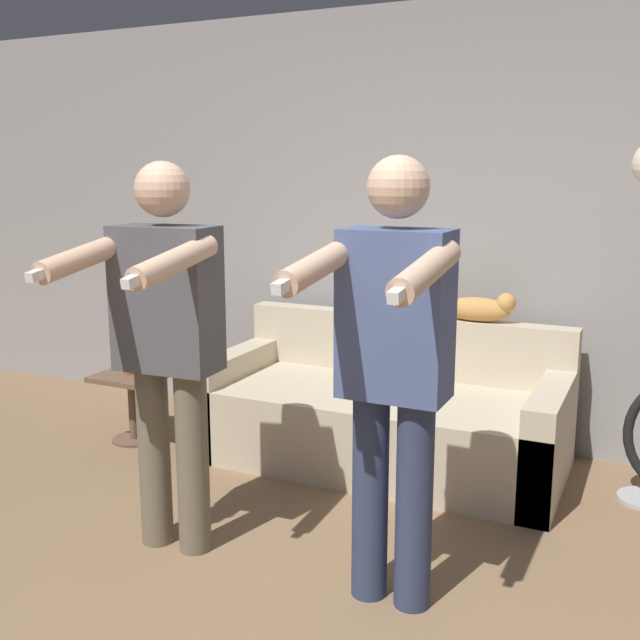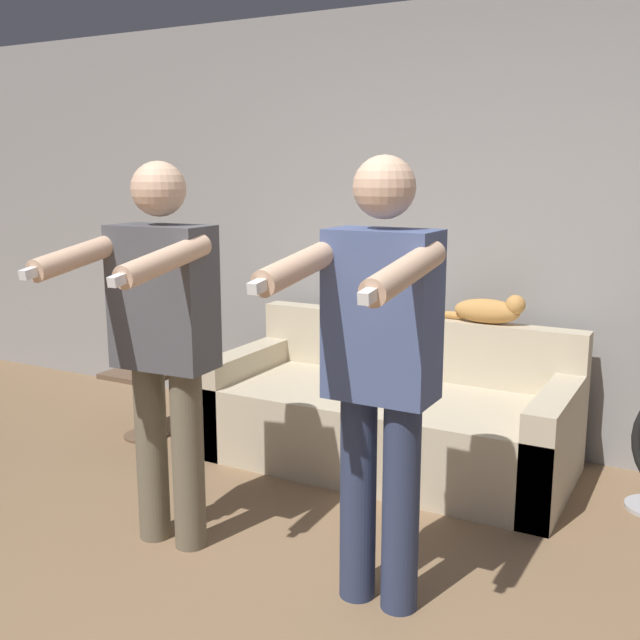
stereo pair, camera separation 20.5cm
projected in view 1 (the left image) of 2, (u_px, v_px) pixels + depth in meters
wall_back at (465, 229)px, 4.43m from camera, size 10.00×0.05×2.60m
couch at (383, 417)px, 4.26m from camera, size 2.01×0.92×0.79m
person_left at (165, 333)px, 3.13m from camera, size 0.53×0.69×1.68m
person_right at (393, 358)px, 2.71m from camera, size 0.47×0.67×1.70m
cat at (481, 309)px, 4.26m from camera, size 0.51×0.15×0.18m
side_table at (133, 393)px, 4.57m from camera, size 0.39×0.39×0.43m
cup at (128, 366)px, 4.53m from camera, size 0.08×0.08×0.10m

